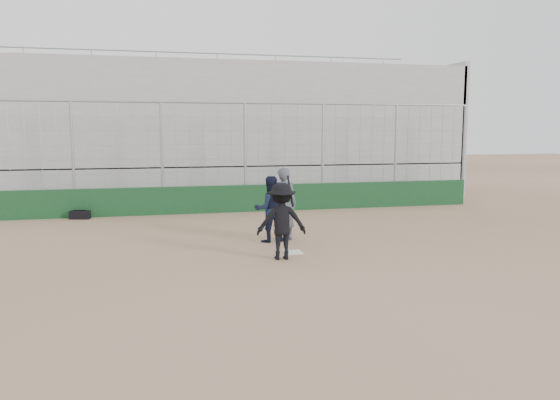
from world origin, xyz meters
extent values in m
plane|color=brown|center=(0.00, 0.00, 0.00)|extent=(90.00, 90.00, 0.00)
cube|color=white|center=(0.00, 0.00, 0.01)|extent=(0.44, 0.44, 0.02)
cube|color=#11361A|center=(0.00, 7.00, 0.50)|extent=(18.00, 0.25, 1.00)
cylinder|color=gray|center=(0.00, 7.00, 2.00)|extent=(0.10, 0.10, 4.00)
cylinder|color=gray|center=(9.00, 7.00, 2.00)|extent=(0.10, 0.10, 4.00)
cylinder|color=gray|center=(0.00, 7.00, 4.00)|extent=(18.00, 0.07, 0.07)
cube|color=#979797|center=(0.00, 11.95, 0.80)|extent=(20.00, 6.70, 1.60)
cube|color=#979797|center=(0.00, 11.95, 3.70)|extent=(20.00, 6.70, 4.20)
cube|color=#979797|center=(10.00, 11.95, 2.90)|extent=(0.25, 6.70, 6.10)
cylinder|color=gray|center=(0.00, 15.10, 6.80)|extent=(20.00, 0.06, 0.06)
imported|color=black|center=(-0.42, -0.55, 0.91)|extent=(1.23, 0.79, 1.82)
cylinder|color=black|center=(-0.17, -0.40, 1.60)|extent=(0.07, 0.57, 0.71)
imported|color=black|center=(-0.28, 1.43, 0.59)|extent=(0.98, 0.82, 1.18)
sphere|color=maroon|center=(-0.28, 1.43, 1.07)|extent=(0.28, 0.28, 0.28)
imported|color=#444B57|center=(0.15, 1.64, 0.91)|extent=(0.84, 0.67, 1.83)
cube|color=black|center=(-5.81, 6.62, 0.14)|extent=(0.71, 0.42, 0.28)
cylinder|color=black|center=(-5.81, 6.62, 0.30)|extent=(0.43, 0.13, 0.04)
camera|label=1|loc=(-3.37, -12.89, 3.08)|focal=35.00mm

